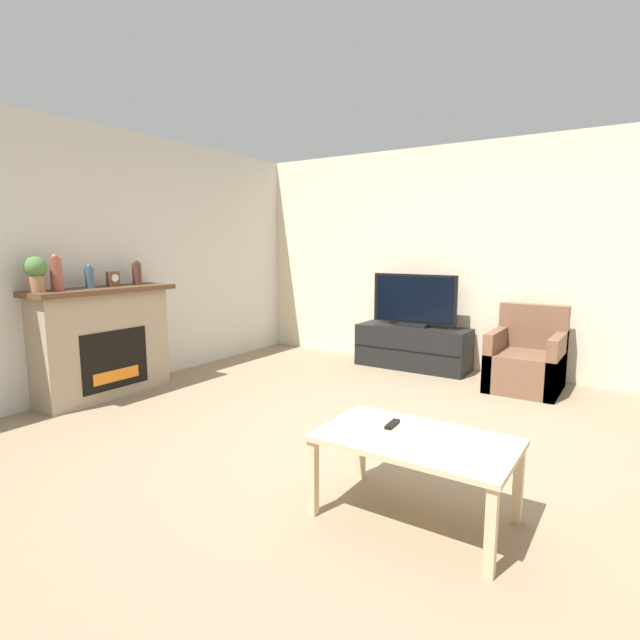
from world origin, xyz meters
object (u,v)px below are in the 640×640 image
(fireplace, at_px, (103,341))
(armchair, at_px, (526,362))
(potted_plant, at_px, (36,272))
(coffee_table, at_px, (415,447))
(mantel_clock, at_px, (113,279))
(tv_stand, at_px, (413,347))
(mantel_vase_right, at_px, (137,273))
(mantel_vase_left, at_px, (56,274))
(mantel_vase_centre_left, at_px, (89,277))
(tv, at_px, (414,302))
(remote, at_px, (392,424))

(fireplace, height_order, armchair, fireplace)
(potted_plant, distance_m, coffee_table, 3.60)
(mantel_clock, relative_size, tv_stand, 0.11)
(mantel_vase_right, bearing_deg, potted_plant, -90.00)
(mantel_vase_left, relative_size, mantel_clock, 2.21)
(mantel_vase_left, relative_size, coffee_table, 0.31)
(mantel_vase_left, distance_m, mantel_vase_centre_left, 0.32)
(mantel_vase_right, height_order, tv_stand, mantel_vase_right)
(mantel_vase_left, bearing_deg, mantel_vase_right, 90.00)
(mantel_vase_left, distance_m, tv, 3.88)
(coffee_table, xyz_separation_m, remote, (-0.18, 0.09, 0.07))
(mantel_vase_centre_left, bearing_deg, remote, -4.00)
(remote, bearing_deg, coffee_table, -30.61)
(fireplace, xyz_separation_m, coffee_table, (3.51, -0.43, -0.14))
(mantel_vase_right, bearing_deg, tv_stand, 48.37)
(potted_plant, distance_m, tv, 4.03)
(tv_stand, height_order, coffee_table, tv_stand)
(potted_plant, xyz_separation_m, tv_stand, (2.11, 3.41, -1.02))
(mantel_vase_centre_left, xyz_separation_m, tv, (2.11, 2.91, -0.39))
(mantel_vase_left, relative_size, tv_stand, 0.24)
(tv_stand, bearing_deg, mantel_vase_right, -131.63)
(potted_plant, bearing_deg, tv, 58.19)
(mantel_clock, xyz_separation_m, remote, (3.31, -0.48, -0.69))
(tv_stand, bearing_deg, coffee_table, -66.85)
(mantel_vase_right, relative_size, potted_plant, 0.82)
(tv_stand, distance_m, remote, 3.37)
(mantel_vase_left, xyz_separation_m, tv_stand, (2.11, 3.23, -1.00))
(mantel_vase_centre_left, xyz_separation_m, tv_stand, (2.11, 2.91, -0.95))
(potted_plant, bearing_deg, mantel_vase_right, 90.00)
(fireplace, relative_size, mantel_vase_left, 4.29)
(mantel_clock, height_order, potted_plant, potted_plant)
(potted_plant, height_order, coffee_table, potted_plant)
(tv_stand, height_order, armchair, armchair)
(fireplace, relative_size, potted_plant, 4.52)
(potted_plant, bearing_deg, mantel_clock, 89.94)
(coffee_table, bearing_deg, mantel_clock, 170.72)
(armchair, height_order, remote, armchair)
(fireplace, xyz_separation_m, tv_stand, (2.13, 2.80, -0.30))
(mantel_clock, bearing_deg, potted_plant, -90.06)
(fireplace, distance_m, potted_plant, 0.94)
(fireplace, xyz_separation_m, mantel_vase_centre_left, (0.02, -0.11, 0.65))
(coffee_table, bearing_deg, tv_stand, 113.15)
(mantel_vase_centre_left, height_order, remote, mantel_vase_centre_left)
(mantel_vase_left, bearing_deg, tv, 56.80)
(mantel_clock, relative_size, potted_plant, 0.48)
(mantel_vase_centre_left, bearing_deg, mantel_vase_left, -90.00)
(tv_stand, bearing_deg, mantel_vase_centre_left, -125.97)
(fireplace, bearing_deg, tv_stand, 52.78)
(mantel_vase_left, relative_size, potted_plant, 1.05)
(mantel_clock, height_order, remote, mantel_clock)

